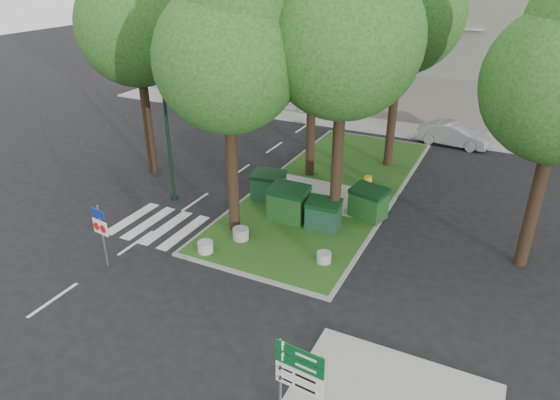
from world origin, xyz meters
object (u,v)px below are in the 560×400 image
Objects in this scene: dumpster_b at (289,203)px; litter_bin at (368,183)px; street_lamp at (167,123)px; bollard_right at (324,257)px; dumpster_c at (323,214)px; car_white at (289,101)px; traffic_sign_pole at (101,228)px; car_silver at (453,134)px; tree_median_near_right at (348,23)px; dumpster_d at (368,203)px; directional_sign at (300,376)px; bollard_left at (205,247)px; dumpster_a at (268,186)px; tree_street_left at (137,15)px; tree_median_mid at (316,32)px; bollard_mid at (241,234)px; tree_median_near_left at (230,45)px.

litter_bin is (2.11, 4.27, -0.39)m from dumpster_b.
bollard_right is at bearing -13.88° from street_lamp.
car_white is (-8.79, 15.36, -0.06)m from dumpster_c.
traffic_sign_pole is at bearing -174.09° from car_white.
street_lamp is 1.43× the size of car_silver.
dumpster_b is (-2.02, -0.30, -7.15)m from tree_median_near_right.
dumpster_d reaches higher than bollard_right.
directional_sign is 27.23m from car_white.
dumpster_d is at bearing 13.36° from street_lamp.
bollard_right is at bearing 17.24° from bollard_left.
street_lamp is at bearing -162.72° from dumpster_a.
dumpster_b reaches higher than litter_bin.
bollard_left is at bearing -135.87° from dumpster_c.
tree_street_left is 11.03m from dumpster_b.
car_white is (-9.21, 14.94, -7.32)m from tree_median_near_right.
directional_sign is 0.62× the size of car_white.
dumpster_d is at bearing -39.36° from tree_median_mid.
tree_median_near_right is 21.77× the size of bollard_right.
dumpster_a is 0.38× the size of car_silver.
bollard_mid is at bearing 133.91° from directional_sign.
car_silver reaches higher than litter_bin.
dumpster_b is 0.68× the size of directional_sign.
tree_street_left is 11.29m from bollard_mid.
bollard_left is at bearing -132.11° from tree_median_near_right.
car_silver reaches higher than bollard_mid.
directional_sign is (6.11, -7.56, -5.61)m from tree_median_near_left.
car_silver is (2.10, 15.15, 0.36)m from bollard_right.
tree_median_mid is 8.01m from dumpster_d.
tree_median_mid is 17.26× the size of bollard_left.
tree_median_near_left is 6.53m from tree_median_mid.
bollard_left is at bearing -165.38° from car_white.
car_silver is at bearing 70.93° from dumpster_b.
tree_median_mid is at bearing 113.52° from dumpster_c.
bollard_mid is at bearing -110.75° from dumpster_b.
bollard_left is (-1.65, -3.76, -0.51)m from dumpster_b.
dumpster_d is 17.00m from car_white.
dumpster_c is 2.26× the size of bollard_mid.
tree_median_near_left reaches higher than tree_median_mid.
tree_street_left reaches higher than tree_median_mid.
directional_sign is (3.03, -9.14, 0.99)m from dumpster_c.
tree_median_near_right is 19.02m from car_white.
dumpster_a is at bearing 23.09° from street_lamp.
tree_street_left is 6.52× the size of dumpster_d.
dumpster_a is 2.04m from dumpster_b.
tree_median_near_right is 8.62m from bollard_mid.
litter_bin is 0.11× the size of street_lamp.
dumpster_b reaches higher than bollard_right.
tree_median_near_right is at bearing 5.51° from street_lamp.
traffic_sign_pole is at bearing -141.03° from bollard_left.
tree_median_near_left reaches higher than dumpster_c.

